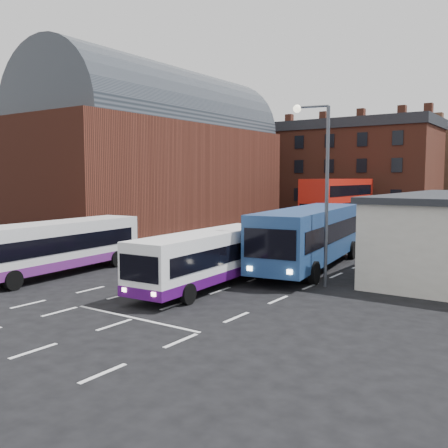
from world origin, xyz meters
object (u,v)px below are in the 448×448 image
Objects in this scene: bus_white_outbound at (57,244)px; bus_red_double at (338,202)px; bus_blue at (310,233)px; bus_white_inbound at (207,255)px; street_lamp at (321,177)px.

bus_white_outbound is 31.80m from bus_red_double.
bus_red_double reaches higher than bus_blue.
bus_red_double reaches higher than bus_white_inbound.
bus_red_double is 28.22m from street_lamp.
street_lamp is at bearing 112.22° from bus_blue.
bus_white_outbound is 8.57m from bus_white_inbound.
bus_red_double reaches higher than bus_white_outbound.
bus_blue is at bearing -108.37° from bus_white_inbound.
bus_blue is 1.02× the size of bus_red_double.
bus_white_outbound is at bearing -157.39° from street_lamp.
bus_white_inbound is 0.77× the size of bus_red_double.
bus_white_outbound is 1.08× the size of bus_white_inbound.
bus_white_outbound reaches higher than bus_white_inbound.
bus_red_double is (2.94, 31.65, 1.00)m from bus_white_outbound.
bus_white_outbound is 0.82× the size of bus_blue.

